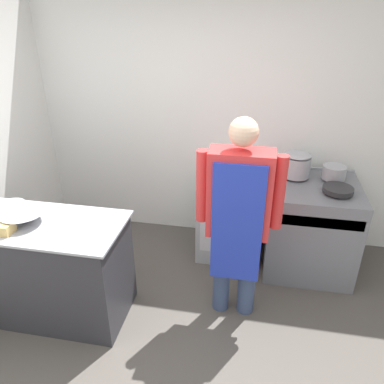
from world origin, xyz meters
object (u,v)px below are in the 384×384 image
Objects in this scene: fridge_unit at (230,216)px; person_cook at (238,212)px; mixing_bowl at (23,217)px; saute_pan at (338,189)px; sauce_pot at (334,172)px; stove at (309,226)px; plastic_tub at (5,228)px; stock_pot at (297,164)px.

person_cook reaches higher than fridge_unit.
person_cook reaches higher than mixing_bowl.
person_cook is 1.03m from saute_pan.
fridge_unit is 3.82× the size of sauce_pot.
stove reaches higher than fridge_unit.
stove is at bearing -7.99° from fridge_unit.
plastic_tub is 0.45× the size of stock_pot.
stock_pot is at bearing 140.98° from saute_pan.
mixing_bowl is at bearing -153.58° from sauce_pot.
saute_pan is at bearing -90.00° from sauce_pot.
stove is at bearing -139.04° from sauce_pot.
fridge_unit is 1.05m from person_cook.
fridge_unit is at bearing 172.01° from stove.
stock_pot is 1.20× the size of sauce_pot.
stock_pot reaches higher than mixing_bowl.
stove is 1.14m from person_cook.
plastic_tub is at bearing -151.14° from sauce_pot.
fridge_unit is 7.06× the size of plastic_tub.
mixing_bowl is 2.60m from saute_pan.
person_cook is 1.03m from stock_pot.
stock_pot is (2.13, 1.36, 0.11)m from plastic_tub.
sauce_pot reaches higher than plastic_tub.
mixing_bowl is 1.31× the size of saute_pan.
stock_pot is (2.08, 1.21, 0.10)m from mixing_bowl.
fridge_unit is 0.48× the size of person_cook.
plastic_tub reaches higher than fridge_unit.
person_cook is 1.72m from plastic_tub.
stove is 3.50× the size of stock_pot.
sauce_pot is at bearing 26.42° from mixing_bowl.
saute_pan is at bearing -39.02° from stock_pot.
fridge_unit is at bearing 41.00° from plastic_tub.
stock_pot is at bearing 180.00° from sauce_pot.
saute_pan is (0.16, -0.14, 0.48)m from stove.
plastic_tub is at bearing -147.37° from stock_pot.
fridge_unit is at bearing 38.34° from mixing_bowl.
saute_pan is at bearing 20.88° from mixing_bowl.
person_cook is 4.94× the size of mixing_bowl.
saute_pan reaches higher than fridge_unit.
mixing_bowl is 0.17m from plastic_tub.
sauce_pot reaches higher than saute_pan.
stock_pot is (0.60, 0.03, 0.61)m from fridge_unit.
plastic_tub is 0.54× the size of sauce_pot.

